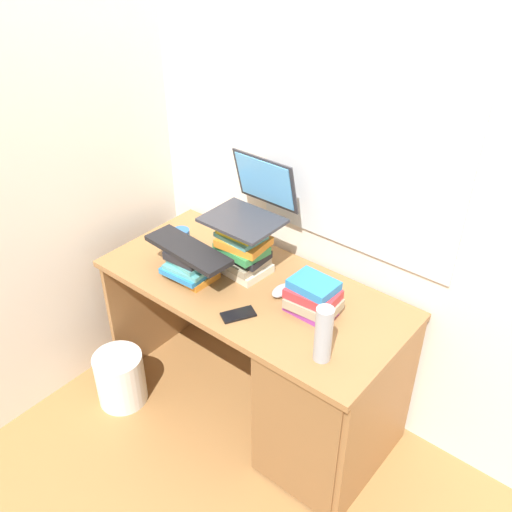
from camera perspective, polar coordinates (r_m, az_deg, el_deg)
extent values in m
plane|color=olive|center=(2.96, -0.40, -14.29)|extent=(6.00, 6.00, 0.00)
cube|color=silver|center=(2.44, 5.03, 11.97)|extent=(6.00, 0.05, 2.60)
cube|color=silver|center=(2.29, 10.18, 9.41)|extent=(0.90, 0.01, 0.80)
cube|color=beige|center=(2.75, -14.58, 13.64)|extent=(0.05, 6.00, 2.60)
cube|color=olive|center=(2.48, -0.47, -3.26)|extent=(1.36, 0.63, 0.03)
cube|color=olive|center=(3.08, -10.05, -3.83)|extent=(0.02, 0.58, 0.69)
cube|color=olive|center=(2.47, 12.07, -15.94)|extent=(0.02, 0.58, 0.69)
cube|color=brown|center=(2.51, 7.29, -14.17)|extent=(0.41, 0.54, 0.66)
cube|color=beige|center=(2.55, -1.27, -1.05)|extent=(0.23, 0.19, 0.04)
cube|color=gray|center=(2.53, -1.37, -0.38)|extent=(0.21, 0.19, 0.04)
cube|color=black|center=(2.50, -1.04, 0.16)|extent=(0.19, 0.15, 0.03)
cube|color=#338C4C|center=(2.48, -1.42, 0.75)|extent=(0.22, 0.17, 0.03)
cube|color=orange|center=(2.46, -1.23, 1.41)|extent=(0.22, 0.18, 0.03)
cube|color=teal|center=(2.46, -1.50, 2.04)|extent=(0.20, 0.16, 0.02)
cube|color=yellow|center=(2.45, -1.57, 2.45)|extent=(0.18, 0.13, 0.02)
cube|color=gray|center=(2.43, -1.29, 3.08)|extent=(0.20, 0.15, 0.04)
cube|color=orange|center=(2.52, -6.21, -1.82)|extent=(0.19, 0.16, 0.03)
cube|color=#2672B2|center=(2.51, -6.68, -1.32)|extent=(0.20, 0.18, 0.03)
cube|color=teal|center=(2.49, -6.64, -1.02)|extent=(0.20, 0.16, 0.02)
cube|color=teal|center=(2.49, -6.53, -0.46)|extent=(0.18, 0.16, 0.02)
cube|color=black|center=(2.47, -6.87, 0.11)|extent=(0.17, 0.14, 0.04)
cube|color=#8C338C|center=(2.33, 5.45, -5.35)|extent=(0.19, 0.13, 0.03)
cube|color=gray|center=(2.31, 5.72, -4.72)|extent=(0.21, 0.16, 0.04)
cube|color=#B22D33|center=(2.29, 5.68, -3.78)|extent=(0.21, 0.15, 0.04)
cube|color=#2672B2|center=(2.27, 5.76, -2.87)|extent=(0.18, 0.14, 0.04)
cube|color=#2D2D33|center=(2.41, -1.35, 3.55)|extent=(0.31, 0.25, 0.01)
cube|color=#2D2D33|center=(2.46, 0.94, 7.45)|extent=(0.31, 0.06, 0.24)
cube|color=#59A5E5|center=(2.45, 0.84, 7.43)|extent=(0.28, 0.06, 0.21)
cube|color=black|center=(2.45, -6.77, 0.63)|extent=(0.43, 0.17, 0.02)
ellipsoid|color=#A5A8AD|center=(2.41, 2.53, -3.45)|extent=(0.06, 0.10, 0.04)
cylinder|color=#265999|center=(2.71, -7.40, 1.72)|extent=(0.08, 0.08, 0.10)
torus|color=#265999|center=(2.68, -6.64, 1.44)|extent=(0.05, 0.01, 0.05)
cylinder|color=#999EA5|center=(2.07, 6.72, -7.73)|extent=(0.07, 0.07, 0.23)
cube|color=black|center=(2.31, -1.77, -5.83)|extent=(0.12, 0.15, 0.01)
cylinder|color=silver|center=(2.95, -13.31, -11.73)|extent=(0.24, 0.24, 0.28)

